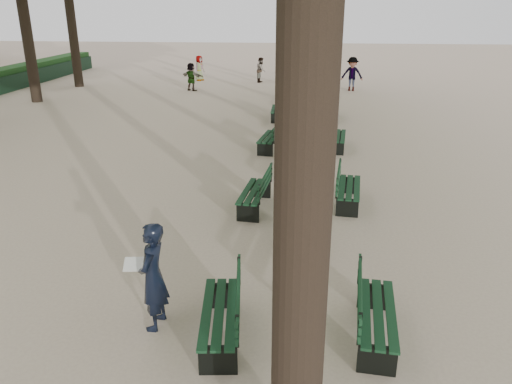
{
  "coord_description": "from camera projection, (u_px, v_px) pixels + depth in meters",
  "views": [
    {
      "loc": [
        1.48,
        -6.06,
        4.64
      ],
      "look_at": [
        0.6,
        3.0,
        1.2
      ],
      "focal_mm": 35.0,
      "sensor_mm": 36.0,
      "label": 1
    }
  ],
  "objects": [
    {
      "name": "ground",
      "position": [
        196.0,
        337.0,
        7.42
      ],
      "size": [
        120.0,
        120.0,
        0.0
      ],
      "primitive_type": "plane",
      "color": "#CAB398",
      "rests_on": "ground"
    },
    {
      "name": "bench_left_0",
      "position": [
        221.0,
        322.0,
        7.31
      ],
      "size": [
        0.77,
        1.85,
        0.92
      ],
      "color": "black",
      "rests_on": "ground"
    },
    {
      "name": "bench_left_1",
      "position": [
        254.0,
        198.0,
        11.96
      ],
      "size": [
        0.74,
        1.85,
        0.92
      ],
      "color": "black",
      "rests_on": "ground"
    },
    {
      "name": "bench_left_2",
      "position": [
        270.0,
        142.0,
        16.85
      ],
      "size": [
        0.81,
        1.86,
        0.92
      ],
      "color": "black",
      "rests_on": "ground"
    },
    {
      "name": "bench_left_3",
      "position": [
        278.0,
        113.0,
        21.3
      ],
      "size": [
        0.6,
        1.81,
        0.92
      ],
      "color": "black",
      "rests_on": "ground"
    },
    {
      "name": "bench_right_0",
      "position": [
        376.0,
        322.0,
        7.3
      ],
      "size": [
        0.74,
        1.85,
        0.92
      ],
      "color": "black",
      "rests_on": "ground"
    },
    {
      "name": "bench_right_1",
      "position": [
        348.0,
        194.0,
        12.22
      ],
      "size": [
        0.75,
        1.85,
        0.92
      ],
      "color": "black",
      "rests_on": "ground"
    },
    {
      "name": "bench_right_2",
      "position": [
        337.0,
        141.0,
        16.96
      ],
      "size": [
        0.73,
        1.84,
        0.92
      ],
      "color": "black",
      "rests_on": "ground"
    },
    {
      "name": "bench_right_3",
      "position": [
        331.0,
        112.0,
        21.43
      ],
      "size": [
        0.75,
        1.85,
        0.92
      ],
      "color": "black",
      "rests_on": "ground"
    },
    {
      "name": "man_with_map",
      "position": [
        153.0,
        276.0,
        7.39
      ],
      "size": [
        0.63,
        0.71,
        1.71
      ],
      "color": "black",
      "rests_on": "ground"
    },
    {
      "name": "pedestrian_b",
      "position": [
        352.0,
        74.0,
        28.14
      ],
      "size": [
        1.25,
        0.56,
        1.87
      ],
      "primitive_type": "imported",
      "rotation": [
        0.0,
        0.0,
        6.12
      ],
      "color": "#262628",
      "rests_on": "ground"
    },
    {
      "name": "pedestrian_e",
      "position": [
        191.0,
        77.0,
        28.21
      ],
      "size": [
        1.41,
        0.96,
        1.55
      ],
      "primitive_type": "imported",
      "rotation": [
        0.0,
        0.0,
        2.64
      ],
      "color": "#262628",
      "rests_on": "ground"
    },
    {
      "name": "pedestrian_d",
      "position": [
        199.0,
        68.0,
        31.98
      ],
      "size": [
        0.62,
        0.83,
        1.57
      ],
      "primitive_type": "imported",
      "rotation": [
        0.0,
        0.0,
        1.11
      ],
      "color": "#262628",
      "rests_on": "ground"
    },
    {
      "name": "pedestrian_a",
      "position": [
        261.0,
        70.0,
        31.29
      ],
      "size": [
        0.4,
        0.77,
        1.52
      ],
      "primitive_type": "imported",
      "rotation": [
        0.0,
        0.0,
        1.44
      ],
      "color": "#262628",
      "rests_on": "ground"
    }
  ]
}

